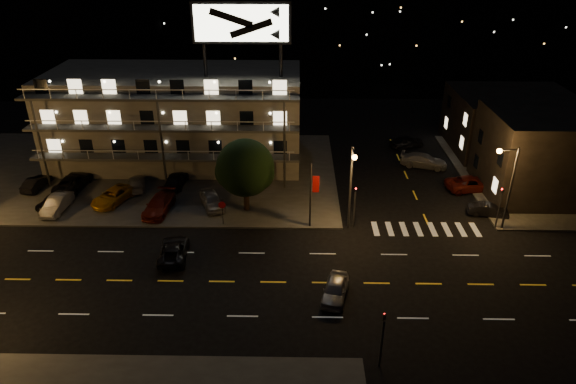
{
  "coord_description": "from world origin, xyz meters",
  "views": [
    {
      "loc": [
        3.72,
        -32.26,
        24.17
      ],
      "look_at": [
        3.0,
        8.0,
        3.8
      ],
      "focal_mm": 32.0,
      "sensor_mm": 36.0,
      "label": 1
    }
  ],
  "objects_px": {
    "lot_car_2": "(113,196)",
    "lot_car_7": "(137,183)",
    "road_car_west": "(173,250)",
    "tree": "(245,169)",
    "road_car_east": "(335,289)",
    "lot_car_4": "(212,200)",
    "side_car_0": "(488,210)"
  },
  "relations": [
    {
      "from": "lot_car_2",
      "to": "side_car_0",
      "type": "xyz_separation_m",
      "value": [
        36.54,
        -1.78,
        -0.22
      ]
    },
    {
      "from": "lot_car_2",
      "to": "road_car_east",
      "type": "bearing_deg",
      "value": -13.13
    },
    {
      "from": "road_car_east",
      "to": "side_car_0",
      "type": "bearing_deg",
      "value": 52.33
    },
    {
      "from": "lot_car_4",
      "to": "road_car_west",
      "type": "bearing_deg",
      "value": -124.78
    },
    {
      "from": "tree",
      "to": "lot_car_4",
      "type": "height_order",
      "value": "tree"
    },
    {
      "from": "road_car_west",
      "to": "tree",
      "type": "bearing_deg",
      "value": -128.41
    },
    {
      "from": "lot_car_7",
      "to": "road_car_west",
      "type": "height_order",
      "value": "lot_car_7"
    },
    {
      "from": "road_car_east",
      "to": "road_car_west",
      "type": "distance_m",
      "value": 14.01
    },
    {
      "from": "lot_car_4",
      "to": "road_car_east",
      "type": "relative_size",
      "value": 1.05
    },
    {
      "from": "lot_car_4",
      "to": "lot_car_7",
      "type": "distance_m",
      "value": 9.34
    },
    {
      "from": "road_car_east",
      "to": "lot_car_7",
      "type": "bearing_deg",
      "value": 151.45
    },
    {
      "from": "lot_car_4",
      "to": "road_car_east",
      "type": "bearing_deg",
      "value": -72.72
    },
    {
      "from": "lot_car_2",
      "to": "road_car_east",
      "type": "height_order",
      "value": "lot_car_2"
    },
    {
      "from": "road_car_east",
      "to": "lot_car_4",
      "type": "bearing_deg",
      "value": 142.62
    },
    {
      "from": "lot_car_7",
      "to": "side_car_0",
      "type": "bearing_deg",
      "value": 157.84
    },
    {
      "from": "lot_car_2",
      "to": "lot_car_7",
      "type": "distance_m",
      "value": 3.49
    },
    {
      "from": "road_car_west",
      "to": "road_car_east",
      "type": "bearing_deg",
      "value": 153.85
    },
    {
      "from": "lot_car_2",
      "to": "road_car_west",
      "type": "height_order",
      "value": "lot_car_2"
    },
    {
      "from": "lot_car_2",
      "to": "road_car_west",
      "type": "relative_size",
      "value": 1.01
    },
    {
      "from": "road_car_east",
      "to": "road_car_west",
      "type": "xyz_separation_m",
      "value": [
        -13.09,
        5.01,
        -0.03
      ]
    },
    {
      "from": "lot_car_2",
      "to": "lot_car_7",
      "type": "bearing_deg",
      "value": 85.61
    },
    {
      "from": "tree",
      "to": "lot_car_7",
      "type": "relative_size",
      "value": 1.69
    },
    {
      "from": "lot_car_7",
      "to": "side_car_0",
      "type": "xyz_separation_m",
      "value": [
        35.04,
        -4.94,
        -0.15
      ]
    },
    {
      "from": "lot_car_2",
      "to": "lot_car_4",
      "type": "xyz_separation_m",
      "value": [
        9.97,
        -0.78,
        0.05
      ]
    },
    {
      "from": "lot_car_4",
      "to": "tree",
      "type": "bearing_deg",
      "value": -29.6
    },
    {
      "from": "side_car_0",
      "to": "road_car_east",
      "type": "relative_size",
      "value": 0.91
    },
    {
      "from": "lot_car_2",
      "to": "lot_car_7",
      "type": "xyz_separation_m",
      "value": [
        1.5,
        3.15,
        -0.06
      ]
    },
    {
      "from": "lot_car_4",
      "to": "side_car_0",
      "type": "height_order",
      "value": "lot_car_4"
    },
    {
      "from": "lot_car_7",
      "to": "lot_car_4",
      "type": "bearing_deg",
      "value": 140.99
    },
    {
      "from": "lot_car_7",
      "to": "road_car_west",
      "type": "distance_m",
      "value": 14.11
    },
    {
      "from": "lot_car_7",
      "to": "road_car_west",
      "type": "relative_size",
      "value": 0.88
    },
    {
      "from": "side_car_0",
      "to": "road_car_east",
      "type": "height_order",
      "value": "road_car_east"
    }
  ]
}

